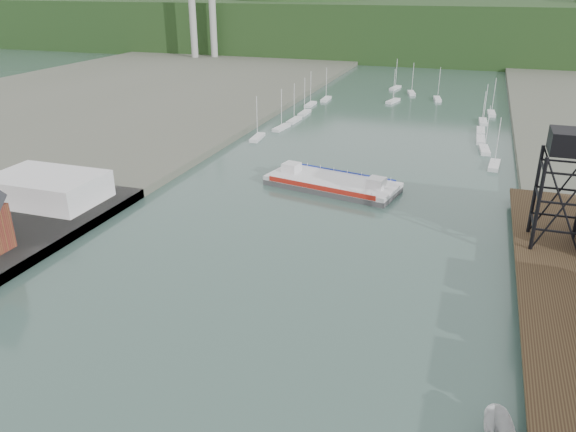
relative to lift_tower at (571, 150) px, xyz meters
The scene contains 5 objects.
white_shed 80.28m from the lift_tower, behind, with size 18.00×12.00×4.50m, color silver.
lift_tower is the anchor object (origin of this frame).
marina_sailboats 89.04m from the lift_tower, 113.46° to the left, with size 57.71×92.65×0.90m.
distant_hills 246.51m from the lift_tower, 99.10° to the left, with size 500.00×120.00×80.00m.
chain_ferry 42.91m from the lift_tower, 154.10° to the left, with size 25.86×14.47×3.51m.
Camera 1 is at (22.81, -20.88, 36.00)m, focal length 35.00 mm.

